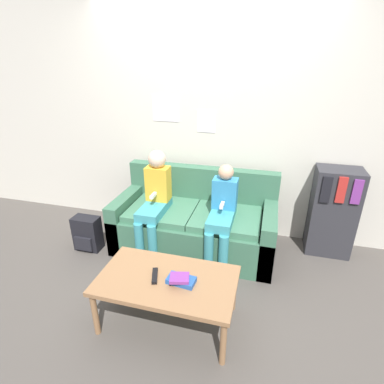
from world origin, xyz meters
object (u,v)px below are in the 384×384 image
Objects in this scene: coffee_table at (167,283)px; backpack at (87,234)px; tv_remote at (155,276)px; couch at (195,223)px; bookshelf at (333,212)px; person_left at (155,199)px; person_right at (222,213)px.

coffee_table is 1.40m from backpack.
couch is at bearing 69.61° from tv_remote.
couch is 4.43× the size of backpack.
bookshelf is at bearing 45.59° from coffee_table.
person_left is 1.16× the size of bookshelf.
person_right is (0.26, 0.88, 0.19)m from coffee_table.
person_left is 1.86m from bookshelf.
bookshelf is (1.09, 0.49, -0.09)m from person_right.
person_left is at bearing 92.52° from tv_remote.
coffee_table is 1.03m from person_left.
coffee_table is 6.01× the size of tv_remote.
person_right reaches higher than tv_remote.
couch is 1.45m from bookshelf.
coffee_table is at bearing -106.43° from person_right.
bookshelf reaches higher than coffee_table.
bookshelf is 2.46× the size of backpack.
couch is 9.76× the size of tv_remote.
backpack is at bearing 148.59° from coffee_table.
tv_remote is 0.18× the size of bookshelf.
tv_remote is 0.45× the size of backpack.
person_left is at bearing -165.20° from bookshelf.
bookshelf is at bearing 14.46° from backpack.
couch is 0.47m from person_right.
person_left reaches higher than backpack.
bookshelf is at bearing 24.31° from person_right.
person_left is 0.71m from person_right.
person_left reaches higher than tv_remote.
person_right is 2.64× the size of backpack.
couch reaches higher than backpack.
person_right is at bearing -155.69° from bookshelf.
coffee_table is at bearing -86.86° from couch.
bookshelf reaches higher than couch.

